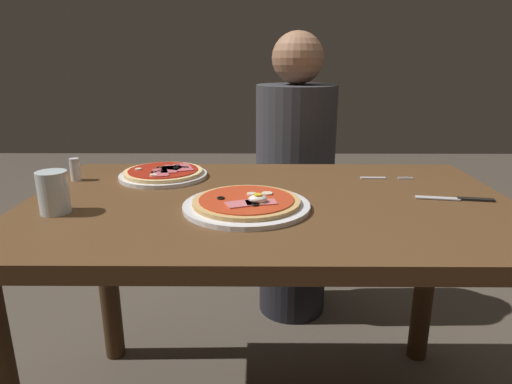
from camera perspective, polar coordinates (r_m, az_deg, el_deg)
The scene contains 8 objects.
dining_table at distance 1.20m, azimuth 1.67°, elevation -6.04°, with size 1.26×0.78×0.73m.
pizza_foreground at distance 1.08m, azimuth -1.20°, elevation -1.53°, with size 0.31×0.31×0.05m.
pizza_across_left at distance 1.39m, azimuth -11.79°, elevation 2.33°, with size 0.27×0.27×0.03m.
water_glass_near at distance 1.14m, azimuth -24.54°, elevation -0.37°, with size 0.07×0.07×0.10m.
fork at distance 1.40m, azimuth 15.94°, elevation 1.72°, with size 0.16×0.02×0.00m.
knife at distance 1.26m, azimuth 24.72°, elevation -0.78°, with size 0.20×0.05×0.01m.
salt_shaker at distance 1.43m, azimuth -22.21°, elevation 2.69°, with size 0.03×0.03×0.07m.
diner_person at distance 1.85m, azimuth 4.96°, elevation 0.52°, with size 0.32×0.32×1.18m.
Camera 1 is at (-0.03, -1.10, 1.08)m, focal length 31.14 mm.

